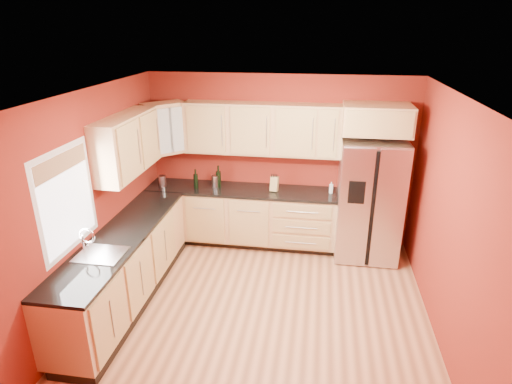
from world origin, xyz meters
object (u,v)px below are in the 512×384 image
(wine_bottle_a, at_px, (218,176))
(refrigerator, at_px, (369,200))
(knife_block, at_px, (274,184))
(soap_dispenser, at_px, (331,188))
(canister_left, at_px, (215,181))

(wine_bottle_a, bearing_deg, refrigerator, -2.49)
(refrigerator, height_order, knife_block, refrigerator)
(refrigerator, bearing_deg, knife_block, 177.14)
(soap_dispenser, bearing_deg, canister_left, -179.68)
(canister_left, height_order, knife_block, knife_block)
(wine_bottle_a, height_order, knife_block, wine_bottle_a)
(wine_bottle_a, bearing_deg, canister_left, -176.85)
(canister_left, relative_size, wine_bottle_a, 0.53)
(canister_left, bearing_deg, soap_dispenser, 0.32)
(refrigerator, bearing_deg, wine_bottle_a, 177.51)
(refrigerator, xyz_separation_m, canister_left, (-2.31, 0.10, 0.12))
(wine_bottle_a, bearing_deg, knife_block, -1.90)
(canister_left, height_order, wine_bottle_a, wine_bottle_a)
(refrigerator, relative_size, wine_bottle_a, 5.19)
(wine_bottle_a, relative_size, knife_block, 1.56)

